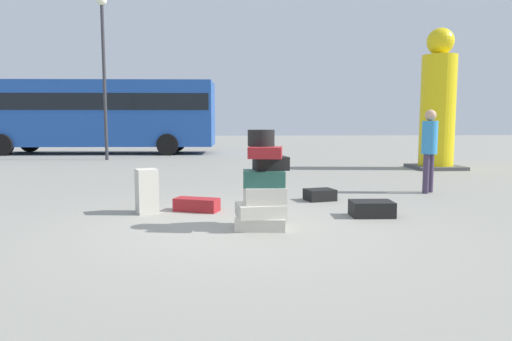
{
  "coord_description": "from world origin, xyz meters",
  "views": [
    {
      "loc": [
        -0.16,
        -6.18,
        1.43
      ],
      "look_at": [
        0.32,
        0.68,
        0.69
      ],
      "focal_mm": 32.48,
      "sensor_mm": 36.0,
      "label": 1
    }
  ],
  "objects_px": {
    "suitcase_black_left_side": "(320,195)",
    "lamp_post": "(103,53)",
    "suitcase_cream_foreground_near": "(147,191)",
    "parked_bus": "(94,112)",
    "suitcase_tower": "(263,188)",
    "person_bearded_onlooker": "(429,144)",
    "suitcase_black_white_trunk": "(372,209)",
    "yellow_dummy_statue": "(438,107)",
    "suitcase_maroon_right_side": "(197,205)"
  },
  "relations": [
    {
      "from": "person_bearded_onlooker",
      "to": "lamp_post",
      "type": "xyz_separation_m",
      "value": [
        -8.39,
        8.52,
        2.89
      ]
    },
    {
      "from": "lamp_post",
      "to": "suitcase_black_left_side",
      "type": "bearing_deg",
      "value": -56.79
    },
    {
      "from": "yellow_dummy_statue",
      "to": "suitcase_black_white_trunk",
      "type": "bearing_deg",
      "value": -121.55
    },
    {
      "from": "yellow_dummy_statue",
      "to": "parked_bus",
      "type": "relative_size",
      "value": 0.39
    },
    {
      "from": "suitcase_black_left_side",
      "to": "suitcase_maroon_right_side",
      "type": "height_order",
      "value": "suitcase_maroon_right_side"
    },
    {
      "from": "suitcase_black_left_side",
      "to": "lamp_post",
      "type": "height_order",
      "value": "lamp_post"
    },
    {
      "from": "suitcase_cream_foreground_near",
      "to": "yellow_dummy_statue",
      "type": "bearing_deg",
      "value": 16.9
    },
    {
      "from": "suitcase_black_white_trunk",
      "to": "suitcase_cream_foreground_near",
      "type": "distance_m",
      "value": 3.46
    },
    {
      "from": "suitcase_tower",
      "to": "suitcase_maroon_right_side",
      "type": "height_order",
      "value": "suitcase_tower"
    },
    {
      "from": "suitcase_cream_foreground_near",
      "to": "person_bearded_onlooker",
      "type": "distance_m",
      "value": 5.57
    },
    {
      "from": "suitcase_black_left_side",
      "to": "suitcase_maroon_right_side",
      "type": "distance_m",
      "value": 2.33
    },
    {
      "from": "suitcase_black_left_side",
      "to": "yellow_dummy_statue",
      "type": "xyz_separation_m",
      "value": [
        4.65,
        5.32,
        1.75
      ]
    },
    {
      "from": "suitcase_black_white_trunk",
      "to": "suitcase_maroon_right_side",
      "type": "distance_m",
      "value": 2.72
    },
    {
      "from": "parked_bus",
      "to": "suitcase_tower",
      "type": "bearing_deg",
      "value": -64.83
    },
    {
      "from": "suitcase_tower",
      "to": "suitcase_black_white_trunk",
      "type": "relative_size",
      "value": 2.1
    },
    {
      "from": "suitcase_black_left_side",
      "to": "lamp_post",
      "type": "bearing_deg",
      "value": 108.7
    },
    {
      "from": "suitcase_maroon_right_side",
      "to": "parked_bus",
      "type": "xyz_separation_m",
      "value": [
        -5.28,
        13.66,
        1.73
      ]
    },
    {
      "from": "person_bearded_onlooker",
      "to": "yellow_dummy_statue",
      "type": "xyz_separation_m",
      "value": [
        2.31,
        4.6,
        0.87
      ]
    },
    {
      "from": "person_bearded_onlooker",
      "to": "suitcase_maroon_right_side",
      "type": "bearing_deg",
      "value": -23.88
    },
    {
      "from": "suitcase_black_white_trunk",
      "to": "parked_bus",
      "type": "distance_m",
      "value": 16.41
    },
    {
      "from": "suitcase_tower",
      "to": "suitcase_cream_foreground_near",
      "type": "relative_size",
      "value": 1.9
    },
    {
      "from": "suitcase_cream_foreground_near",
      "to": "yellow_dummy_statue",
      "type": "relative_size",
      "value": 0.17
    },
    {
      "from": "suitcase_cream_foreground_near",
      "to": "parked_bus",
      "type": "height_order",
      "value": "parked_bus"
    },
    {
      "from": "yellow_dummy_statue",
      "to": "suitcase_cream_foreground_near",
      "type": "bearing_deg",
      "value": -140.31
    },
    {
      "from": "suitcase_maroon_right_side",
      "to": "suitcase_cream_foreground_near",
      "type": "bearing_deg",
      "value": -151.84
    },
    {
      "from": "suitcase_black_left_side",
      "to": "suitcase_black_white_trunk",
      "type": "bearing_deg",
      "value": -86.24
    },
    {
      "from": "suitcase_black_white_trunk",
      "to": "lamp_post",
      "type": "height_order",
      "value": "lamp_post"
    },
    {
      "from": "suitcase_maroon_right_side",
      "to": "suitcase_tower",
      "type": "bearing_deg",
      "value": -31.92
    },
    {
      "from": "suitcase_cream_foreground_near",
      "to": "lamp_post",
      "type": "relative_size",
      "value": 0.12
    },
    {
      "from": "suitcase_cream_foreground_near",
      "to": "parked_bus",
      "type": "bearing_deg",
      "value": 85.38
    },
    {
      "from": "suitcase_tower",
      "to": "parked_bus",
      "type": "bearing_deg",
      "value": 112.71
    },
    {
      "from": "person_bearded_onlooker",
      "to": "yellow_dummy_statue",
      "type": "distance_m",
      "value": 5.22
    },
    {
      "from": "suitcase_black_left_side",
      "to": "parked_bus",
      "type": "height_order",
      "value": "parked_bus"
    },
    {
      "from": "suitcase_black_left_side",
      "to": "parked_bus",
      "type": "xyz_separation_m",
      "value": [
        -7.45,
        12.8,
        1.73
      ]
    },
    {
      "from": "suitcase_tower",
      "to": "yellow_dummy_statue",
      "type": "height_order",
      "value": "yellow_dummy_statue"
    },
    {
      "from": "suitcase_cream_foreground_near",
      "to": "parked_bus",
      "type": "relative_size",
      "value": 0.07
    },
    {
      "from": "suitcase_black_white_trunk",
      "to": "suitcase_black_left_side",
      "type": "distance_m",
      "value": 1.54
    },
    {
      "from": "suitcase_black_white_trunk",
      "to": "person_bearded_onlooker",
      "type": "distance_m",
      "value": 2.99
    },
    {
      "from": "suitcase_tower",
      "to": "suitcase_cream_foreground_near",
      "type": "xyz_separation_m",
      "value": [
        -1.72,
        1.13,
        -0.19
      ]
    },
    {
      "from": "suitcase_black_left_side",
      "to": "yellow_dummy_statue",
      "type": "relative_size",
      "value": 0.12
    },
    {
      "from": "suitcase_black_white_trunk",
      "to": "person_bearded_onlooker",
      "type": "xyz_separation_m",
      "value": [
        1.85,
        2.18,
        0.87
      ]
    },
    {
      "from": "suitcase_black_white_trunk",
      "to": "yellow_dummy_statue",
      "type": "xyz_separation_m",
      "value": [
        4.17,
        6.79,
        1.73
      ]
    },
    {
      "from": "suitcase_cream_foreground_near",
      "to": "suitcase_maroon_right_side",
      "type": "relative_size",
      "value": 0.99
    },
    {
      "from": "suitcase_black_left_side",
      "to": "person_bearded_onlooker",
      "type": "height_order",
      "value": "person_bearded_onlooker"
    },
    {
      "from": "suitcase_cream_foreground_near",
      "to": "suitcase_maroon_right_side",
      "type": "xyz_separation_m",
      "value": [
        0.76,
        0.1,
        -0.24
      ]
    },
    {
      "from": "suitcase_black_white_trunk",
      "to": "suitcase_black_left_side",
      "type": "height_order",
      "value": "suitcase_black_white_trunk"
    },
    {
      "from": "suitcase_cream_foreground_near",
      "to": "suitcase_tower",
      "type": "bearing_deg",
      "value": -56.2
    },
    {
      "from": "suitcase_black_white_trunk",
      "to": "suitcase_black_left_side",
      "type": "relative_size",
      "value": 1.24
    },
    {
      "from": "suitcase_black_white_trunk",
      "to": "yellow_dummy_statue",
      "type": "bearing_deg",
      "value": 60.84
    },
    {
      "from": "person_bearded_onlooker",
      "to": "yellow_dummy_statue",
      "type": "relative_size",
      "value": 0.4
    }
  ]
}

